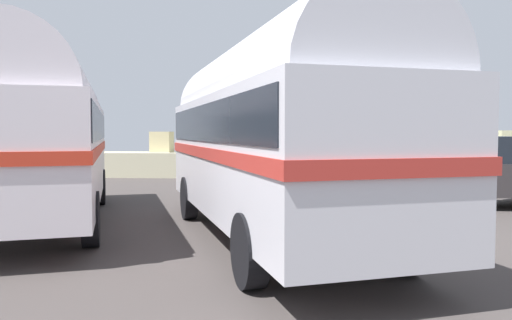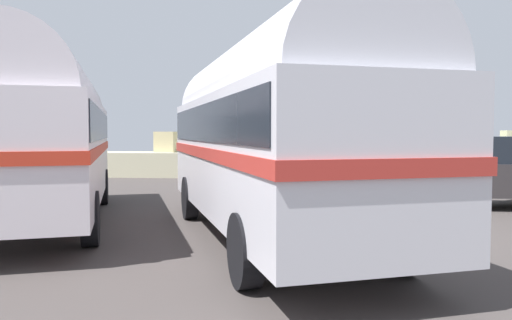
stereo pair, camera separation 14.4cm
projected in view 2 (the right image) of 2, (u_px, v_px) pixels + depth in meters
The scene contains 6 objects.
ground at pixel (357, 231), 9.90m from camera, with size 32.00×26.00×0.02m.
breakwater at pixel (330, 162), 21.59m from camera, with size 31.36×2.01×2.49m.
vintage_coach at pixel (269, 129), 8.95m from camera, with size 5.22×8.88×3.70m.
second_coach at pixel (43, 129), 10.68m from camera, with size 5.19×8.88×3.70m.
parked_car_nearest at pixel (504, 171), 12.91m from camera, with size 4.14×1.80×1.86m.
lamp_post at pixel (365, 86), 15.22m from camera, with size 0.97×0.39×6.00m.
Camera 2 is at (-1.18, -9.94, 1.98)m, focal length 34.80 mm.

